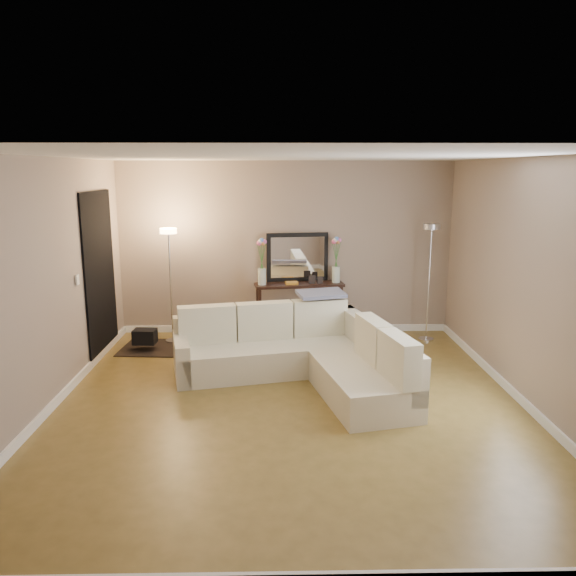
{
  "coord_description": "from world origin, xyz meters",
  "views": [
    {
      "loc": [
        -0.13,
        -5.67,
        2.47
      ],
      "look_at": [
        0.0,
        0.8,
        1.1
      ],
      "focal_mm": 35.0,
      "sensor_mm": 36.0,
      "label": 1
    }
  ],
  "objects_px": {
    "console_table": "(294,307)",
    "sectional_sofa": "(303,354)",
    "floor_lamp_lit": "(170,263)",
    "floor_lamp_unlit": "(430,259)"
  },
  "relations": [
    {
      "from": "console_table",
      "to": "sectional_sofa",
      "type": "bearing_deg",
      "value": -88.25
    },
    {
      "from": "sectional_sofa",
      "to": "console_table",
      "type": "xyz_separation_m",
      "value": [
        -0.05,
        1.76,
        0.15
      ]
    },
    {
      "from": "floor_lamp_lit",
      "to": "sectional_sofa",
      "type": "bearing_deg",
      "value": -39.77
    },
    {
      "from": "console_table",
      "to": "floor_lamp_lit",
      "type": "height_order",
      "value": "floor_lamp_lit"
    },
    {
      "from": "sectional_sofa",
      "to": "console_table",
      "type": "bearing_deg",
      "value": 91.75
    },
    {
      "from": "floor_lamp_lit",
      "to": "floor_lamp_unlit",
      "type": "distance_m",
      "value": 3.73
    },
    {
      "from": "sectional_sofa",
      "to": "console_table",
      "type": "distance_m",
      "value": 1.77
    },
    {
      "from": "console_table",
      "to": "floor_lamp_lit",
      "type": "distance_m",
      "value": 1.93
    },
    {
      "from": "sectional_sofa",
      "to": "floor_lamp_lit",
      "type": "distance_m",
      "value": 2.53
    },
    {
      "from": "console_table",
      "to": "floor_lamp_lit",
      "type": "relative_size",
      "value": 0.82
    }
  ]
}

